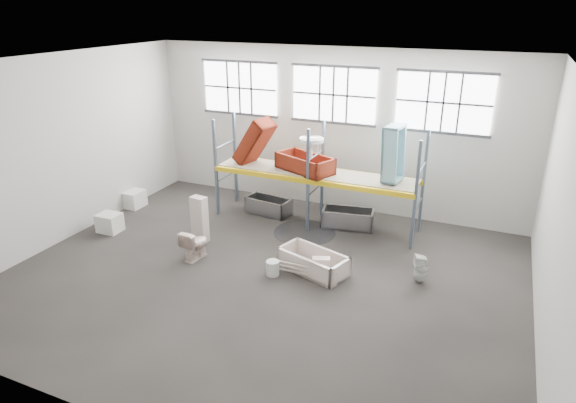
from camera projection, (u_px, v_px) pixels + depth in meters
The scene contains 34 objects.
floor at pixel (263, 278), 12.16m from camera, with size 12.00×10.00×0.10m, color #423C38.
ceiling at pixel (259, 62), 10.27m from camera, with size 12.00×10.00×0.10m, color silver.
wall_back at pixel (334, 130), 15.52m from camera, with size 12.00×0.10×5.00m, color beige.
wall_front at pixel (99, 288), 6.92m from camera, with size 12.00×0.10×5.00m, color #9F9C94.
wall_left at pixel (60, 149), 13.46m from camera, with size 0.10×10.00×5.00m, color #B6B2A9.
wall_right at pixel (563, 223), 8.97m from camera, with size 0.10×10.00×5.00m, color #A3A098.
window_left at pixel (240, 88), 16.20m from camera, with size 2.60×0.04×1.60m, color white.
window_mid at pixel (334, 95), 15.02m from camera, with size 2.60×0.04×1.60m, color white.
window_right at pixel (444, 103), 13.83m from camera, with size 2.60×0.04×1.60m, color white.
rack_upright_la at pixel (216, 168), 15.17m from camera, with size 0.08×0.08×3.00m, color slate.
rack_upright_lb at pixel (235, 158), 16.19m from camera, with size 0.08×0.08×3.00m, color slate.
rack_upright_ma at pixel (308, 181), 14.06m from camera, with size 0.08×0.08×3.00m, color slate.
rack_upright_mb at pixel (322, 169), 15.08m from camera, with size 0.08×0.08×3.00m, color slate.
rack_upright_ra at pixel (416, 197), 12.95m from camera, with size 0.08×0.08×3.00m, color slate.
rack_upright_rb at pixel (423, 182), 13.97m from camera, with size 0.08×0.08×3.00m, color slate.
rack_beam_front at pixel (308, 181), 14.06m from camera, with size 6.00×0.10×0.14m, color yellow.
rack_beam_back at pixel (322, 169), 15.08m from camera, with size 6.00×0.10×0.14m, color yellow.
shelf_deck at pixel (315, 172), 14.54m from camera, with size 5.90×1.10×0.03m, color gray.
wet_patch at pixel (305, 232), 14.44m from camera, with size 1.80×1.80×0.00m, color black.
bathtub_beige at pixel (313, 262), 12.28m from camera, with size 1.72×0.81×0.51m, color beige, non-canonical shape.
cistern_spare at pixel (321, 265), 12.05m from camera, with size 0.43×0.20×0.41m, color silver.
sink_in_tub at pixel (298, 263), 12.39m from camera, with size 0.41×0.41×0.14m, color beige.
toilet_beige at pixel (195, 244), 12.86m from camera, with size 0.45×0.79×0.81m, color beige.
cistern_tall at pixel (200, 219), 13.68m from camera, with size 0.42×0.28×1.31m, color beige.
toilet_white at pixel (421, 269), 11.75m from camera, with size 0.32×0.33×0.71m, color white.
steel_tub_left at pixel (268, 206), 15.66m from camera, with size 1.38×0.65×0.51m, color #999AA0, non-canonical shape.
steel_tub_right at pixel (348, 218), 14.71m from camera, with size 1.48×0.69×0.54m, color #9899A0, non-canonical shape.
rust_tub_flat at pixel (305, 163), 14.55m from camera, with size 1.74×0.82×0.49m, color maroon, non-canonical shape.
rust_tub_tilted at pixel (255, 142), 14.96m from camera, with size 1.55×0.73×0.44m, color maroon, non-canonical shape.
sink_on_shelf at pixel (311, 157), 14.18m from camera, with size 0.69×0.53×0.61m, color white.
blue_tub_upright at pixel (393, 154), 13.46m from camera, with size 1.53×0.72×0.43m, color #86BDCA, non-canonical shape.
bucket at pixel (273, 268), 12.13m from camera, with size 0.32×0.32×0.37m, color silver.
carton_near at pixel (110, 223), 14.43m from camera, with size 0.62×0.53×0.53m, color silver.
carton_far at pixel (133, 199), 16.19m from camera, with size 0.64×0.64×0.54m, color white.
Camera 1 is at (4.79, -9.49, 6.18)m, focal length 31.20 mm.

